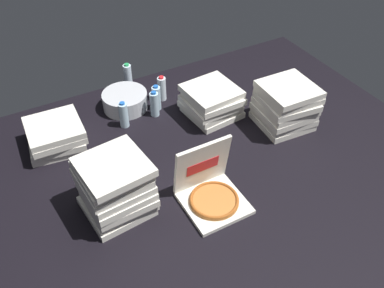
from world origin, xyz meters
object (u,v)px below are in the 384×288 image
(pizza_stack_left_far, at_px, (212,102))
(water_bottle_1, at_px, (156,98))
(water_bottle_3, at_px, (154,104))
(open_pizza_box, at_px, (211,191))
(pizza_stack_right_far, at_px, (115,187))
(ice_bucket, at_px, (125,101))
(pizza_stack_left_mid, at_px, (55,135))
(water_bottle_4, at_px, (124,115))
(water_bottle_2, at_px, (128,76))
(pizza_stack_right_mid, at_px, (286,106))
(water_bottle_0, at_px, (162,89))

(pizza_stack_left_far, relative_size, water_bottle_1, 1.96)
(water_bottle_1, bearing_deg, pizza_stack_left_far, -39.15)
(water_bottle_3, bearing_deg, water_bottle_1, 54.02)
(pizza_stack_left_far, bearing_deg, open_pizza_box, -121.15)
(open_pizza_box, distance_m, pizza_stack_right_far, 0.56)
(pizza_stack_right_far, relative_size, ice_bucket, 1.19)
(pizza_stack_left_mid, xyz_separation_m, water_bottle_4, (0.49, -0.02, 0.01))
(open_pizza_box, height_order, water_bottle_4, open_pizza_box)
(pizza_stack_right_far, xyz_separation_m, ice_bucket, (0.42, 0.92, -0.12))
(water_bottle_4, bearing_deg, pizza_stack_left_mid, 177.98)
(pizza_stack_right_far, distance_m, pizza_stack_left_far, 1.09)
(open_pizza_box, xyz_separation_m, water_bottle_2, (0.04, 1.39, 0.02))
(pizza_stack_right_mid, bearing_deg, water_bottle_2, 128.38)
(open_pizza_box, xyz_separation_m, water_bottle_1, (0.11, 0.99, 0.02))
(open_pizza_box, xyz_separation_m, water_bottle_3, (0.07, 0.93, 0.02))
(water_bottle_1, bearing_deg, pizza_stack_right_far, -128.36)
(pizza_stack_right_mid, relative_size, pizza_stack_left_mid, 0.98)
(pizza_stack_left_mid, xyz_separation_m, water_bottle_0, (0.88, 0.15, 0.01))
(open_pizza_box, relative_size, pizza_stack_left_far, 0.93)
(open_pizza_box, xyz_separation_m, water_bottle_0, (0.20, 1.09, 0.02))
(pizza_stack_right_mid, bearing_deg, pizza_stack_right_far, -172.73)
(water_bottle_1, height_order, water_bottle_4, same)
(pizza_stack_left_mid, bearing_deg, open_pizza_box, -54.18)
(pizza_stack_right_mid, bearing_deg, pizza_stack_left_far, 139.06)
(open_pizza_box, bearing_deg, water_bottle_4, 101.28)
(water_bottle_1, height_order, water_bottle_2, same)
(water_bottle_2, height_order, water_bottle_3, same)
(pizza_stack_right_mid, bearing_deg, open_pizza_box, -155.94)
(pizza_stack_right_mid, distance_m, water_bottle_1, 0.96)
(pizza_stack_right_far, height_order, water_bottle_0, pizza_stack_right_far)
(water_bottle_0, distance_m, water_bottle_3, 0.21)
(water_bottle_0, distance_m, water_bottle_2, 0.34)
(pizza_stack_right_mid, relative_size, ice_bucket, 1.18)
(ice_bucket, xyz_separation_m, water_bottle_1, (0.21, -0.13, 0.03))
(open_pizza_box, bearing_deg, pizza_stack_left_mid, 125.82)
(pizza_stack_right_mid, relative_size, water_bottle_4, 1.95)
(pizza_stack_right_far, relative_size, water_bottle_4, 1.96)
(pizza_stack_left_mid, bearing_deg, water_bottle_3, -0.41)
(water_bottle_0, relative_size, water_bottle_3, 1.00)
(water_bottle_2, distance_m, water_bottle_3, 0.46)
(pizza_stack_right_far, distance_m, water_bottle_0, 1.14)
(water_bottle_3, bearing_deg, pizza_stack_left_mid, 179.59)
(water_bottle_3, bearing_deg, pizza_stack_right_far, -128.57)
(pizza_stack_left_far, height_order, pizza_stack_left_mid, pizza_stack_left_far)
(ice_bucket, xyz_separation_m, water_bottle_2, (0.14, 0.27, 0.03))
(ice_bucket, bearing_deg, open_pizza_box, -85.30)
(open_pizza_box, distance_m, pizza_stack_right_mid, 0.93)
(pizza_stack_left_mid, bearing_deg, pizza_stack_right_mid, -20.15)
(open_pizza_box, height_order, water_bottle_2, open_pizza_box)
(open_pizza_box, height_order, pizza_stack_right_mid, open_pizza_box)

